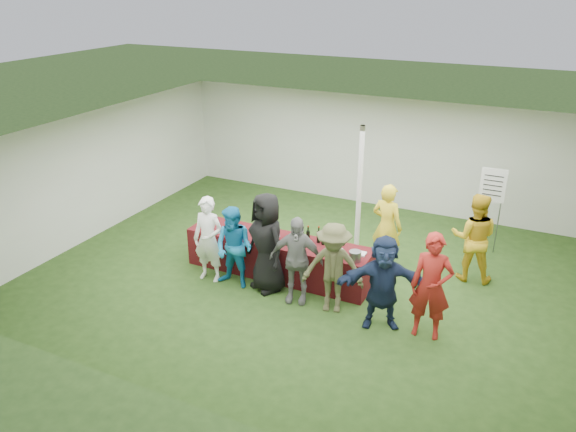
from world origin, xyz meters
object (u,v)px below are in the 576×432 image
at_px(serving_table, 279,256).
at_px(customer_5, 383,282).
at_px(customer_2, 267,243).
at_px(customer_4, 333,268).
at_px(wine_list_sign, 492,192).
at_px(dump_bucket, 355,256).
at_px(staff_pourer, 387,227).
at_px(staff_back, 474,237).
at_px(customer_6, 431,287).
at_px(customer_1, 234,248).
at_px(customer_3, 296,260).
at_px(customer_0, 209,239).

relative_size(serving_table, customer_5, 2.25).
relative_size(serving_table, customer_2, 1.95).
bearing_deg(customer_4, wine_list_sign, 46.95).
bearing_deg(customer_5, customer_2, 151.77).
relative_size(serving_table, customer_4, 2.23).
bearing_deg(serving_table, customer_4, -27.77).
xyz_separation_m(serving_table, wine_list_sign, (3.41, 2.75, 0.94)).
distance_m(dump_bucket, customer_5, 0.90).
distance_m(serving_table, customer_5, 2.45).
height_order(dump_bucket, customer_2, customer_2).
height_order(staff_pourer, staff_back, staff_pourer).
distance_m(customer_5, customer_6, 0.75).
distance_m(dump_bucket, wine_list_sign, 3.52).
relative_size(dump_bucket, customer_1, 0.14).
xyz_separation_m(staff_back, customer_4, (-1.94, -2.14, -0.05)).
bearing_deg(customer_6, customer_2, 170.91).
height_order(customer_4, customer_6, customer_6).
height_order(dump_bucket, customer_5, customer_5).
distance_m(serving_table, customer_2, 0.79).
xyz_separation_m(wine_list_sign, staff_back, (-0.09, -1.34, -0.46)).
distance_m(dump_bucket, customer_1, 2.18).
xyz_separation_m(staff_pourer, customer_6, (1.27, -1.92, 0.02)).
bearing_deg(staff_pourer, customer_6, 137.00).
bearing_deg(serving_table, customer_3, -45.69).
relative_size(wine_list_sign, customer_1, 1.17).
height_order(staff_back, customer_5, staff_back).
height_order(customer_1, customer_6, customer_6).
height_order(staff_pourer, customer_1, staff_pourer).
distance_m(customer_1, customer_5, 2.80).
relative_size(wine_list_sign, customer_6, 1.02).
bearing_deg(customer_2, customer_4, 20.33).
distance_m(customer_0, customer_4, 2.47).
xyz_separation_m(staff_pourer, customer_3, (-1.05, -1.88, -0.07)).
distance_m(serving_table, customer_3, 1.08).
bearing_deg(customer_2, customer_3, 14.37).
height_order(customer_1, customer_2, customer_2).
relative_size(serving_table, customer_6, 2.04).
relative_size(staff_back, customer_3, 1.07).
height_order(serving_table, customer_2, customer_2).
bearing_deg(serving_table, customer_5, -19.72).
height_order(dump_bucket, customer_4, customer_4).
bearing_deg(customer_4, staff_back, 34.98).
distance_m(staff_back, customer_2, 3.82).
bearing_deg(customer_0, customer_4, -3.76).
xyz_separation_m(customer_5, customer_6, (0.74, 0.06, 0.08)).
bearing_deg(customer_5, staff_back, 42.88).
relative_size(customer_2, customer_4, 1.15).
relative_size(customer_1, customer_5, 0.96).
bearing_deg(wine_list_sign, customer_3, -128.14).
bearing_deg(customer_6, customer_4, 173.70).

